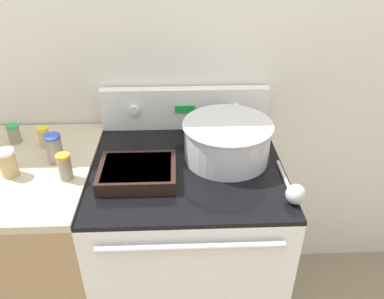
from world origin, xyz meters
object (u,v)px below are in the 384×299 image
Objects in this scene: ladle at (295,192)px; spice_jar_yellow_cap at (44,137)px; mixing_bowl at (227,139)px; spice_jar_green_cap at (14,133)px; casserole_dish at (138,171)px; spice_jar_blue_cap at (54,148)px; spice_jar_orange_cap at (65,167)px; spice_jar_white_cap at (8,163)px.

spice_jar_yellow_cap is (-0.95, 0.38, 0.02)m from ladle.
mixing_bowl is 0.90m from spice_jar_green_cap.
mixing_bowl reaches higher than ladle.
casserole_dish is 0.35m from spice_jar_blue_cap.
ladle is at bearing -21.03° from spice_jar_green_cap.
spice_jar_blue_cap is at bearing 163.39° from ladle.
spice_jar_white_cap is (-0.21, 0.03, 0.00)m from spice_jar_orange_cap.
ladle is at bearing -21.81° from spice_jar_yellow_cap.
casserole_dish is 0.26m from spice_jar_orange_cap.
spice_jar_blue_cap reaches higher than casserole_dish.
spice_jar_white_cap reaches higher than spice_jar_orange_cap.
spice_jar_blue_cap reaches higher than spice_jar_orange_cap.
spice_jar_blue_cap reaches higher than spice_jar_yellow_cap.
spice_jar_white_cap reaches higher than ladle.
spice_jar_green_cap is (-0.22, 0.16, -0.02)m from spice_jar_blue_cap.
spice_jar_blue_cap is 0.17m from spice_jar_white_cap.
mixing_bowl is 1.28× the size of ladle.
spice_jar_orange_cap reaches higher than ladle.
ladle is 2.40× the size of spice_jar_blue_cap.
spice_jar_blue_cap is 1.42× the size of spice_jar_green_cap.
spice_jar_green_cap is (-0.54, 0.27, 0.02)m from casserole_dish.
spice_jar_orange_cap is 0.22m from spice_jar_white_cap.
casserole_dish is 2.68× the size of spice_jar_white_cap.
mixing_bowl reaches higher than spice_jar_white_cap.
casserole_dish is at bearing -18.54° from spice_jar_blue_cap.
spice_jar_white_cap is at bearing 170.43° from ladle.
spice_jar_white_cap is at bearing -74.33° from spice_jar_green_cap.
mixing_bowl is at bearing -9.16° from spice_jar_green_cap.
spice_jar_green_cap is at bearing 170.84° from mixing_bowl.
ladle is 2.62× the size of spice_jar_white_cap.
mixing_bowl reaches higher than spice_jar_orange_cap.
spice_jar_yellow_cap is at bearing 122.72° from spice_jar_blue_cap.
spice_jar_white_cap is at bearing 177.48° from casserole_dish.
mixing_bowl is at bearing 7.20° from spice_jar_white_cap.
spice_jar_white_cap is (-1.02, 0.17, 0.03)m from ladle.
spice_jar_white_cap is (-0.82, -0.10, -0.02)m from mixing_bowl.
mixing_bowl is 0.76m from spice_jar_yellow_cap.
spice_jar_orange_cap is 0.28m from spice_jar_yellow_cap.
spice_jar_orange_cap is at bearing 170.01° from ladle.
ladle is 1.04m from spice_jar_white_cap.
spice_jar_green_cap is at bearing 164.56° from spice_jar_yellow_cap.
spice_jar_white_cap is at bearing -108.33° from spice_jar_yellow_cap.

